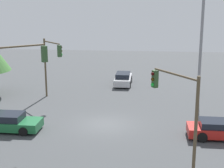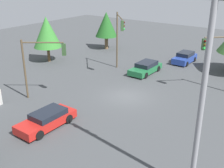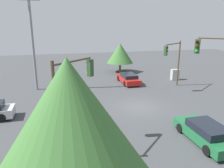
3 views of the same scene
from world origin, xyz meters
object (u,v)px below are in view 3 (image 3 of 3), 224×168
object	(u,v)px
traffic_signal_cross	(174,56)
electrical_cabinet	(175,75)
sedan_red	(128,78)
traffic_signal_aux	(71,90)
sedan_green	(206,133)

from	to	relation	value
traffic_signal_cross	electrical_cabinet	size ratio (longest dim) A/B	3.78
sedan_red	traffic_signal_cross	xyz separation A→B (m)	(4.28, -3.49, 3.19)
traffic_signal_aux	electrical_cabinet	bearing A→B (deg)	0.52
sedan_green	traffic_signal_cross	distance (m)	12.83
sedan_green	traffic_signal_aux	xyz separation A→B (m)	(-8.40, 1.00, 3.28)
sedan_red	electrical_cabinet	world-z (taller)	electrical_cabinet
traffic_signal_aux	electrical_cabinet	world-z (taller)	traffic_signal_aux
traffic_signal_cross	traffic_signal_aux	xyz separation A→B (m)	(-12.47, -10.74, 0.09)
sedan_green	traffic_signal_aux	bearing A→B (deg)	173.22
sedan_red	traffic_signal_aux	bearing A→B (deg)	-119.90
sedan_red	traffic_signal_cross	bearing A→B (deg)	-39.21
sedan_red	sedan_green	xyz separation A→B (m)	(0.21, -15.23, 0.01)
sedan_red	sedan_green	bearing A→B (deg)	-89.20
traffic_signal_cross	sedan_red	bearing A→B (deg)	-74.86
traffic_signal_cross	traffic_signal_aux	world-z (taller)	traffic_signal_aux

